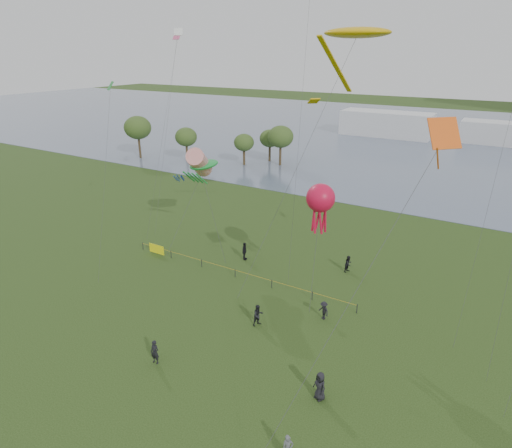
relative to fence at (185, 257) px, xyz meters
The scene contains 19 objects.
ground_plane 18.00m from the fence, 52.47° to the right, with size 400.00×400.00×0.00m, color #1E3410.
lake 86.43m from the fence, 82.71° to the left, with size 400.00×120.00×0.08m, color slate.
pavilion_left 80.78m from the fence, 90.74° to the left, with size 22.00×8.00×6.00m, color silver.
pavilion_right 87.39m from the fence, 73.40° to the left, with size 18.00×7.00×5.00m, color silver.
trees 43.19m from the fence, 122.66° to the left, with size 32.22×15.31×8.30m.
fence is the anchor object (origin of this frame).
kite_flyer 24.54m from the fence, 38.08° to the right, with size 0.59×0.39×1.61m, color #56595E.
spectator_a 13.14m from the fence, 24.93° to the right, with size 0.87×0.68×1.79m, color black.
spectator_b 16.18m from the fence, ahead, with size 1.02×0.59×1.58m, color black.
spectator_c 6.12m from the fence, 36.19° to the left, with size 1.12×0.47×1.91m, color black.
spectator_d 21.68m from the fence, 28.27° to the right, with size 0.95×0.62×1.95m, color black.
spectator_f 15.26m from the fence, 58.38° to the right, with size 0.65×0.43×1.79m, color black.
spectator_g 16.44m from the fence, 23.51° to the left, with size 0.82×0.64×1.69m, color black.
kite_stingray 25.94m from the fence, 22.16° to the left, with size 8.65×10.76×21.93m.
kite_windsock 9.79m from the fence, 98.66° to the left, with size 6.69×5.12×11.44m.
kite_creature 9.69m from the fence, 94.70° to the left, with size 3.49×6.09×9.65m.
kite_octopus 16.69m from the fence, ahead, with size 2.32×3.31×10.48m.
kite_delta 29.42m from the fence, 21.24° to the right, with size 6.35×9.52×17.34m.
small_kites 25.33m from the fence, 22.20° to the left, with size 39.03×13.27×12.16m.
Camera 1 is at (15.23, -15.80, 20.19)m, focal length 30.00 mm.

